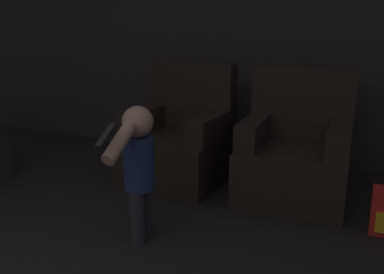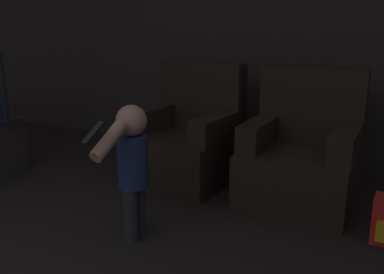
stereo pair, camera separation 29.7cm
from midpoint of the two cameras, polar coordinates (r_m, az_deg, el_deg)
name	(u,v)px [view 2 (the right image)]	position (r m, az deg, el deg)	size (l,w,h in m)	color
wall_back	(257,25)	(4.25, 10.65, 14.41)	(8.40, 0.05, 2.60)	#33302D
armchair_left	(187,141)	(3.68, 1.69, -0.55)	(0.84, 0.81, 0.99)	black
armchair_right	(301,158)	(3.36, 16.84, -2.71)	(0.81, 0.78, 0.99)	black
person_toddler	(132,162)	(2.61, -4.79, -3.37)	(0.19, 0.59, 0.86)	#28282D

